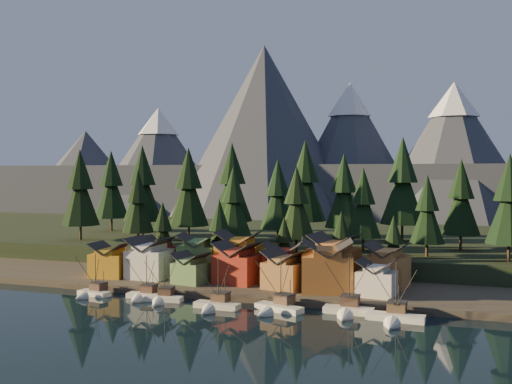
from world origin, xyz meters
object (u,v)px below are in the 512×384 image
(boat_2, at_px, (162,292))
(boat_6, at_px, (394,310))
(house_front_0, at_px, (110,259))
(boat_5, at_px, (348,303))
(boat_0, at_px, (91,287))
(house_back_1, at_px, (198,253))
(boat_4, at_px, (276,301))
(boat_1, at_px, (143,290))
(boat_3, at_px, (215,299))
(house_front_1, at_px, (150,257))
(house_back_0, at_px, (154,253))

(boat_2, height_order, boat_6, boat_6)
(house_front_0, bearing_deg, boat_5, -16.46)
(boat_0, bearing_deg, house_back_1, 68.81)
(boat_6, bearing_deg, boat_4, -177.42)
(boat_1, distance_m, boat_4, 29.30)
(boat_2, bearing_deg, boat_1, 161.55)
(boat_3, bearing_deg, boat_4, 11.89)
(boat_1, bearing_deg, house_front_0, 142.32)
(boat_2, relative_size, boat_3, 0.93)
(house_front_1, xyz_separation_m, house_back_0, (-3.12, 7.95, -0.41))
(boat_6, bearing_deg, house_front_0, 170.99)
(boat_4, relative_size, boat_6, 0.98)
(boat_4, bearing_deg, boat_5, 29.08)
(house_back_1, bearing_deg, house_front_1, -151.54)
(house_front_1, distance_m, house_back_1, 11.77)
(boat_1, height_order, house_back_1, house_back_1)
(boat_1, bearing_deg, boat_3, -10.51)
(boat_0, distance_m, house_back_0, 24.07)
(boat_2, distance_m, boat_4, 24.30)
(house_front_0, height_order, house_back_1, house_back_1)
(boat_1, distance_m, boat_6, 51.22)
(house_front_1, height_order, house_back_0, house_front_1)
(boat_2, xyz_separation_m, house_front_0, (-21.12, 13.84, 3.81))
(house_front_0, bearing_deg, boat_1, -42.95)
(boat_5, xyz_separation_m, house_back_0, (-52.17, 21.88, 3.79))
(boat_0, height_order, boat_3, boat_3)
(boat_4, bearing_deg, boat_0, -161.35)
(boat_6, relative_size, house_back_1, 1.09)
(boat_0, distance_m, boat_6, 63.01)
(house_back_0, bearing_deg, boat_1, -55.16)
(boat_3, xyz_separation_m, boat_6, (33.66, 1.38, 0.08))
(house_front_0, distance_m, house_back_0, 11.62)
(boat_0, relative_size, boat_4, 0.89)
(boat_1, bearing_deg, house_back_0, 113.98)
(house_front_0, bearing_deg, house_back_0, 51.43)
(boat_2, xyz_separation_m, house_back_0, (-14.64, 23.49, 4.12))
(boat_1, height_order, boat_4, boat_4)
(boat_2, distance_m, boat_5, 37.56)
(boat_0, xyz_separation_m, boat_1, (11.83, 1.23, -0.05))
(boat_0, bearing_deg, boat_6, 9.41)
(house_front_0, xyz_separation_m, house_back_1, (18.55, 9.33, 0.94))
(boat_4, bearing_deg, house_front_1, 175.05)
(boat_0, height_order, house_back_1, house_back_1)
(boat_0, distance_m, boat_3, 29.42)
(house_front_0, height_order, house_back_0, house_back_0)
(boat_3, relative_size, boat_6, 0.94)
(boat_1, xyz_separation_m, house_front_0, (-16.17, 12.76, 3.80))
(boat_6, distance_m, house_back_1, 54.64)
(house_front_1, bearing_deg, boat_0, -107.88)
(boat_4, distance_m, house_front_0, 47.82)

